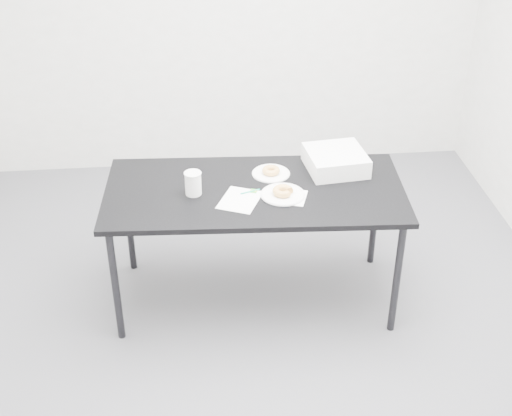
{
  "coord_description": "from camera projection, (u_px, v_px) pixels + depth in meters",
  "views": [
    {
      "loc": [
        -0.26,
        -3.32,
        2.86
      ],
      "look_at": [
        0.07,
        0.02,
        0.76
      ],
      "focal_mm": 50.0,
      "sensor_mm": 36.0,
      "label": 1
    }
  ],
  "objects": [
    {
      "name": "logo_patch",
      "position": [
        254.0,
        191.0,
        4.06
      ],
      "size": [
        0.05,
        0.05,
        0.0
      ],
      "primitive_type": "cube",
      "rotation": [
        0.0,
        0.0,
        -0.41
      ],
      "color": "green",
      "rests_on": "scorecard"
    },
    {
      "name": "coffee_cup",
      "position": [
        193.0,
        183.0,
        4.01
      ],
      "size": [
        0.09,
        0.09,
        0.14
      ],
      "primitive_type": "cylinder",
      "color": "white",
      "rests_on": "table"
    },
    {
      "name": "pen",
      "position": [
        250.0,
        192.0,
        4.05
      ],
      "size": [
        0.11,
        0.05,
        0.01
      ],
      "primitive_type": "cylinder",
      "rotation": [
        0.0,
        1.57,
        0.34
      ],
      "color": "#0E9C79",
      "rests_on": "scorecard"
    },
    {
      "name": "donut_far",
      "position": [
        271.0,
        171.0,
        4.23
      ],
      "size": [
        0.11,
        0.11,
        0.04
      ],
      "primitive_type": "torus",
      "rotation": [
        0.0,
        0.0,
        0.07
      ],
      "color": "#BF913C",
      "rests_on": "plate_far"
    },
    {
      "name": "wall_back",
      "position": [
        221.0,
        2.0,
        5.31
      ],
      "size": [
        4.0,
        0.02,
        2.7
      ],
      "primitive_type": "cube",
      "color": "silver",
      "rests_on": "floor"
    },
    {
      "name": "scorecard",
      "position": [
        240.0,
        200.0,
        3.99
      ],
      "size": [
        0.29,
        0.32,
        0.0
      ],
      "primitive_type": "cube",
      "rotation": [
        0.0,
        0.0,
        -0.41
      ],
      "color": "white",
      "rests_on": "table"
    },
    {
      "name": "cup_lid",
      "position": [
        323.0,
        160.0,
        4.37
      ],
      "size": [
        0.1,
        0.1,
        0.01
      ],
      "primitive_type": "cylinder",
      "color": "white",
      "rests_on": "table"
    },
    {
      "name": "plate_far",
      "position": [
        271.0,
        174.0,
        4.24
      ],
      "size": [
        0.23,
        0.23,
        0.01
      ],
      "primitive_type": "cylinder",
      "color": "white",
      "rests_on": "table"
    },
    {
      "name": "plate_near",
      "position": [
        283.0,
        195.0,
        4.02
      ],
      "size": [
        0.25,
        0.25,
        0.01
      ],
      "primitive_type": "cylinder",
      "color": "white",
      "rests_on": "napkin"
    },
    {
      "name": "bakery_box",
      "position": [
        336.0,
        160.0,
        4.26
      ],
      "size": [
        0.37,
        0.37,
        0.11
      ],
      "primitive_type": "cube",
      "rotation": [
        0.0,
        0.0,
        0.11
      ],
      "color": "white",
      "rests_on": "table"
    },
    {
      "name": "table",
      "position": [
        255.0,
        198.0,
        4.12
      ],
      "size": [
        1.76,
        0.9,
        0.78
      ],
      "rotation": [
        0.0,
        0.0,
        -0.06
      ],
      "color": "black",
      "rests_on": "floor"
    },
    {
      "name": "napkin",
      "position": [
        290.0,
        197.0,
        4.01
      ],
      "size": [
        0.22,
        0.22,
        0.0
      ],
      "primitive_type": "cube",
      "rotation": [
        0.0,
        0.0,
        -0.31
      ],
      "color": "white",
      "rests_on": "table"
    },
    {
      "name": "donut_near",
      "position": [
        283.0,
        191.0,
        4.01
      ],
      "size": [
        0.16,
        0.16,
        0.04
      ],
      "primitive_type": "torus",
      "rotation": [
        0.0,
        0.0,
        -0.45
      ],
      "color": "#BF913C",
      "rests_on": "plate_near"
    },
    {
      "name": "floor",
      "position": [
        245.0,
        316.0,
        4.34
      ],
      "size": [
        4.0,
        4.0,
        0.0
      ],
      "primitive_type": "plane",
      "color": "#48474C",
      "rests_on": "ground"
    }
  ]
}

